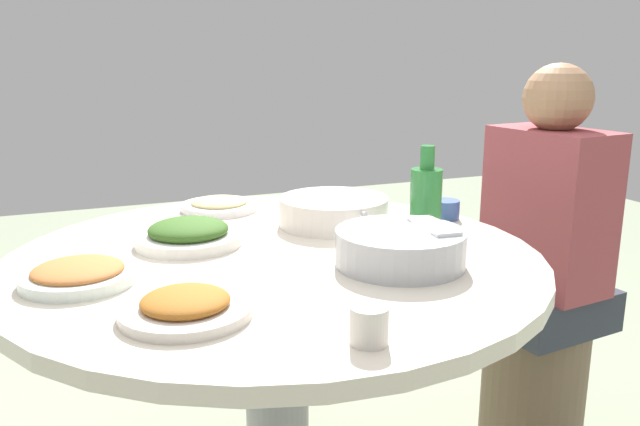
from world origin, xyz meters
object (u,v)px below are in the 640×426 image
Objects in this scene: tea_cup_near at (369,325)px; tea_cup_far at (445,209)px; dish_stirfry at (186,306)px; dish_greens at (189,234)px; rice_bowl at (400,247)px; green_bottle at (426,199)px; dish_noodles at (219,205)px; soup_bowl at (333,212)px; stool_for_diner_left at (532,388)px; round_dining_table at (276,323)px; diner_left at (547,220)px; dish_tofu_braise at (78,274)px.

tea_cup_far is (0.53, 0.62, -0.00)m from tea_cup_near.
dish_greens reaches higher than dish_stirfry.
green_bottle is at bearing 47.22° from rice_bowl.
tea_cup_near is at bearing -76.20° from dish_greens.
dish_noodles is at bearing 133.12° from green_bottle.
soup_bowl is 0.88m from stool_for_diner_left.
round_dining_table is at bearing -87.56° from dish_noodles.
green_bottle is at bearing -139.39° from tea_cup_far.
round_dining_table is at bearing 48.24° from dish_stirfry.
tea_cup_far is (0.69, -0.02, 0.00)m from dish_greens.
dish_stirfry is 0.32m from tea_cup_near.
tea_cup_near is at bearing -41.27° from dish_stirfry.
stool_for_diner_left is at bearing 34.48° from tea_cup_near.
stool_for_diner_left is at bearing 90.00° from diner_left.
dish_noodles is 3.54× the size of tea_cup_near.
dish_stirfry is 0.92× the size of dish_greens.
rice_bowl is 0.39m from tea_cup_near.
tea_cup_far is at bearing -30.96° from dish_noodles.
dish_stirfry is (-0.25, -0.28, 0.19)m from round_dining_table.
dish_stirfry is 1.17m from diner_left.
stool_for_diner_left is at bearing 18.98° from dish_stirfry.
green_bottle is at bearing -46.88° from dish_noodles.
dish_greens is 0.69m from tea_cup_far.
tea_cup_far is 0.68m from stool_for_diner_left.
diner_left is at bearing -6.80° from soup_bowl.
soup_bowl reaches higher than dish_greens.
dish_greens is at bearing 140.49° from rice_bowl.
green_bottle is (0.41, -0.44, 0.07)m from dish_noodles.
rice_bowl is 1.25× the size of green_bottle.
stool_for_diner_left is (0.46, 0.09, -0.65)m from green_bottle.
dish_stirfry is 0.87m from tea_cup_far.
dish_greens is at bearing 177.69° from stool_for_diner_left.
dish_noodles is 0.94m from tea_cup_near.
tea_cup_near is (-0.23, -0.67, -0.00)m from soup_bowl.
tea_cup_near is (0.01, -0.94, 0.02)m from dish_noodles.
tea_cup_far is at bearing -10.19° from soup_bowl.
dish_noodles is 0.34m from dish_greens.
dish_greens reaches higher than dish_noodles.
diner_left is (0.46, 0.09, -0.12)m from green_bottle.
dish_tofu_braise is at bearing -144.33° from dish_greens.
soup_bowl is (0.22, 0.17, 0.20)m from round_dining_table.
dish_greens reaches higher than dish_tofu_braise.
green_bottle is at bearing -168.79° from stool_for_diner_left.
diner_left reaches higher than dish_stirfry.
diner_left is at bearing 6.60° from round_dining_table.
diner_left is (1.27, 0.14, -0.05)m from dish_tofu_braise.
green_bottle is 0.81m from stool_for_diner_left.
rice_bowl reaches higher than dish_noodles.
dish_stirfry is 1.04× the size of green_bottle.
diner_left is at bearing 11.21° from green_bottle.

